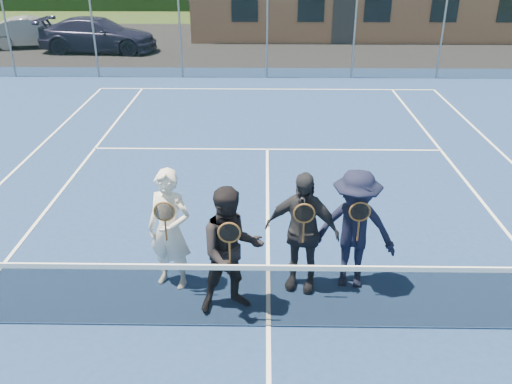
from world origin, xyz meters
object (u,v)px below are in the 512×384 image
tennis_net (269,294)px  player_b (231,251)px  player_a (170,230)px  player_d (354,230)px  car_b (34,32)px  player_c (302,232)px  car_c (98,35)px

tennis_net → player_b: size_ratio=6.49×
player_a → player_d: 2.59m
car_b → player_a: bearing=-168.6°
player_b → player_c: size_ratio=1.00×
car_c → player_b: player_b is taller
car_c → player_b: bearing=-155.5°
car_c → player_d: bearing=-150.2°
tennis_net → player_d: 1.59m
car_b → player_c: (10.88, -18.23, 0.27)m
player_c → player_d: (0.74, 0.06, -0.00)m
player_d → tennis_net: bearing=-140.7°
car_b → player_b: 21.22m
car_b → player_b: player_b is taller
car_b → player_b: size_ratio=2.19×
car_c → player_a: player_a is taller
car_b → player_d: 21.57m
tennis_net → player_a: (-1.39, 0.94, 0.38)m
car_c → player_c: bearing=-152.3°
player_a → player_b: (0.89, -0.54, -0.00)m
tennis_net → player_b: 0.74m
car_c → player_d: (8.43, -17.10, 0.20)m
car_b → car_c: 3.36m
tennis_net → player_a: player_a is taller
car_c → tennis_net: size_ratio=0.42×
tennis_net → player_c: 1.10m
player_c → tennis_net: bearing=-116.5°
player_a → player_b: same height
player_b → player_d: 1.79m
car_b → player_d: bearing=-162.4°
player_a → player_c: bearing=-0.7°
player_a → player_c: same height
tennis_net → player_d: (1.20, 0.98, 0.38)m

